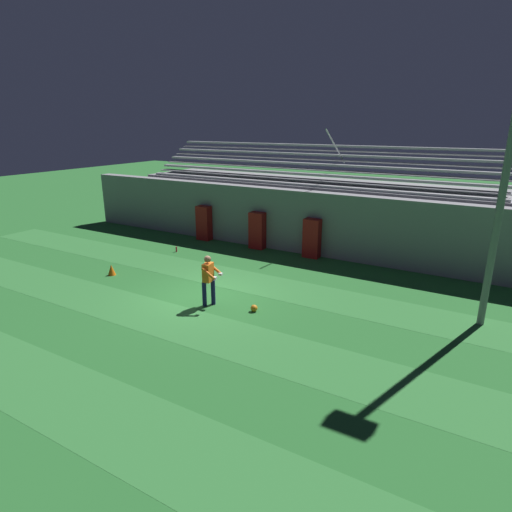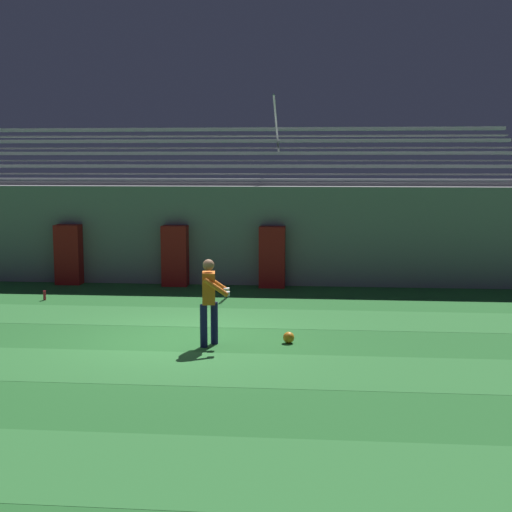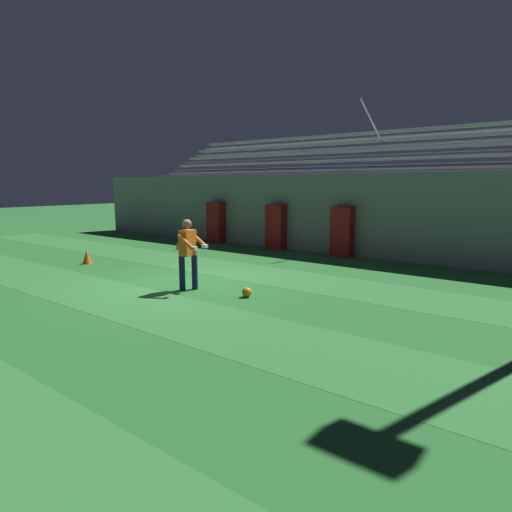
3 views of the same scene
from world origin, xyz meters
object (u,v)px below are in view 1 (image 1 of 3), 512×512
object	(u,v)px
padding_pillar_gate_left	(257,231)
padding_pillar_far_left	(204,223)
goalkeeper	(209,277)
traffic_cone	(112,270)
soccer_ball	(254,308)
padding_pillar_gate_right	(312,238)
water_bottle	(176,249)

from	to	relation	value
padding_pillar_gate_left	padding_pillar_far_left	distance (m)	3.09
goalkeeper	traffic_cone	world-z (taller)	goalkeeper
soccer_ball	padding_pillar_far_left	bearing A→B (deg)	136.92
padding_pillar_gate_right	soccer_ball	bearing A→B (deg)	-83.20
padding_pillar_gate_left	traffic_cone	xyz separation A→B (m)	(-2.99, -6.06, -0.64)
padding_pillar_far_left	soccer_ball	xyz separation A→B (m)	(6.57, -6.15, -0.74)
padding_pillar_gate_right	goalkeeper	world-z (taller)	padding_pillar_gate_right
padding_pillar_gate_left	goalkeeper	bearing A→B (deg)	-72.90
padding_pillar_far_left	goalkeeper	distance (m)	8.21
goalkeeper	soccer_ball	distance (m)	1.74
traffic_cone	padding_pillar_gate_right	bearing A→B (deg)	46.54
padding_pillar_gate_right	traffic_cone	bearing A→B (deg)	-133.46
padding_pillar_gate_left	padding_pillar_far_left	size ratio (longest dim) A/B	1.00
goalkeeper	water_bottle	world-z (taller)	goalkeeper
padding_pillar_gate_right	water_bottle	xyz separation A→B (m)	(-5.64, -2.39, -0.73)
padding_pillar_far_left	padding_pillar_gate_right	bearing A→B (deg)	0.00
water_bottle	padding_pillar_far_left	bearing A→B (deg)	94.78
padding_pillar_gate_right	traffic_cone	world-z (taller)	padding_pillar_gate_right
padding_pillar_gate_left	goalkeeper	world-z (taller)	padding_pillar_gate_left
padding_pillar_gate_right	water_bottle	world-z (taller)	padding_pillar_gate_right
soccer_ball	water_bottle	distance (m)	7.40
traffic_cone	water_bottle	xyz separation A→B (m)	(0.10, 3.67, -0.09)
soccer_ball	traffic_cone	size ratio (longest dim) A/B	0.52
padding_pillar_gate_right	goalkeeper	size ratio (longest dim) A/B	1.02
padding_pillar_far_left	goalkeeper	size ratio (longest dim) A/B	1.02
soccer_ball	padding_pillar_gate_right	bearing A→B (deg)	96.80
padding_pillar_gate_left	padding_pillar_far_left	bearing A→B (deg)	180.00
padding_pillar_far_left	goalkeeper	bearing A→B (deg)	-51.80
traffic_cone	padding_pillar_gate_left	bearing A→B (deg)	63.71
padding_pillar_gate_right	goalkeeper	xyz separation A→B (m)	(-0.76, -6.45, 0.10)
padding_pillar_gate_left	traffic_cone	distance (m)	6.79
padding_pillar_gate_left	water_bottle	world-z (taller)	padding_pillar_gate_left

